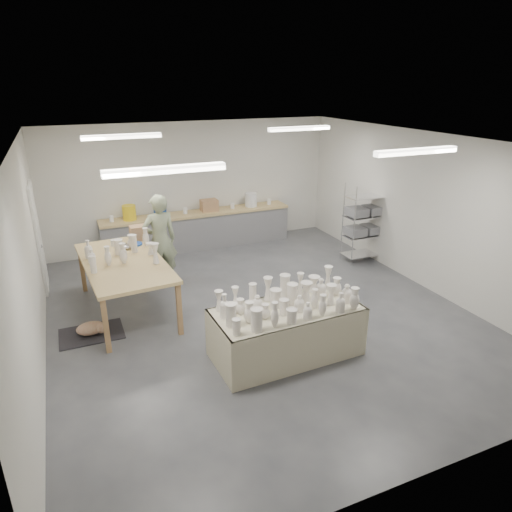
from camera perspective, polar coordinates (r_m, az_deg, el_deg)
name	(u,v)px	position (r m, az deg, el deg)	size (l,w,h in m)	color
room	(250,200)	(7.52, -0.72, 7.04)	(8.00, 8.02, 3.00)	#424449
back_counter	(198,229)	(11.25, -7.27, 3.41)	(4.60, 0.60, 1.24)	tan
wire_shelf	(364,222)	(10.53, 13.37, 4.20)	(0.88, 0.48, 1.80)	silver
drying_table	(287,329)	(6.87, 3.86, -9.05)	(2.22, 1.11, 1.14)	olive
work_table	(125,258)	(8.35, -16.06, -0.30)	(1.47, 2.66, 1.33)	tan
rug	(92,334)	(8.03, -19.86, -9.13)	(1.00, 0.70, 0.02)	black
cat	(92,328)	(7.97, -19.79, -8.47)	(0.53, 0.45, 0.20)	white
potter	(160,240)	(9.21, -11.91, 1.94)	(0.68, 0.44, 1.86)	#9EAB84
red_stool	(160,267)	(9.69, -11.94, -1.35)	(0.34, 0.34, 0.29)	#A51C17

